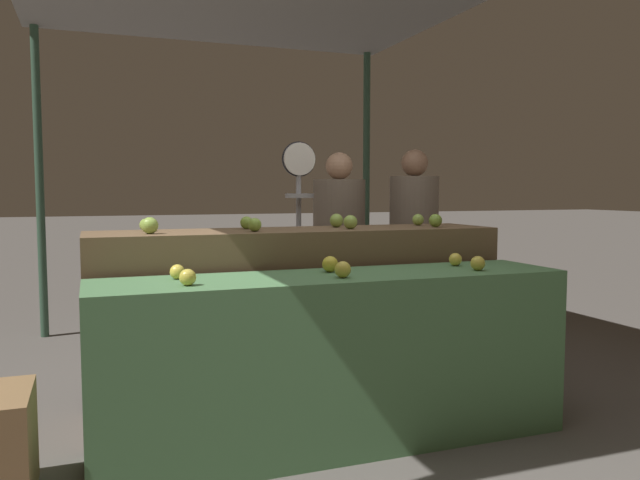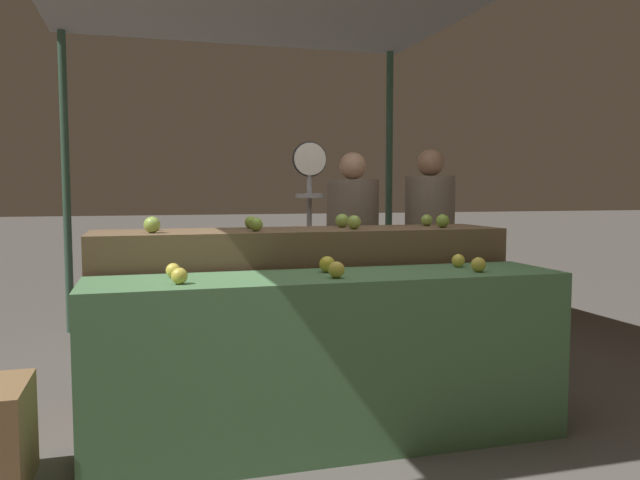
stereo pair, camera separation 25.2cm
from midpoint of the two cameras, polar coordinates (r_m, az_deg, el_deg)
ground_plane at (r=3.33m, az=3.35°, el=-18.06°), size 60.00×60.00×0.00m
display_counter_front at (r=3.19m, az=3.39°, el=-10.90°), size 2.38×0.55×0.86m
display_counter_back at (r=3.72m, az=0.30°, el=-7.12°), size 2.38×0.55×1.05m
apple_front_0 at (r=2.83m, az=-10.27°, el=-3.26°), size 0.07×0.07×0.07m
apple_front_1 at (r=2.98m, az=3.94°, el=-2.74°), size 0.08×0.08×0.08m
apple_front_2 at (r=3.33m, az=16.41°, el=-2.19°), size 0.08×0.08×0.08m
apple_front_3 at (r=3.04m, az=-10.99°, el=-2.76°), size 0.07×0.07×0.07m
apple_front_4 at (r=3.19m, az=2.93°, el=-2.24°), size 0.08×0.08×0.08m
apple_front_5 at (r=3.51m, az=14.55°, el=-1.85°), size 0.07×0.07×0.07m
apple_back_0 at (r=3.40m, az=-13.08°, el=1.36°), size 0.09×0.09×0.09m
apple_back_1 at (r=3.46m, az=-3.80°, el=1.42°), size 0.08×0.08×0.08m
apple_back_2 at (r=3.65m, az=5.11°, el=1.63°), size 0.08×0.08×0.08m
apple_back_3 at (r=3.89m, az=12.98°, el=1.70°), size 0.08×0.08×0.08m
apple_back_4 at (r=3.62m, az=-13.28°, el=1.41°), size 0.07×0.07×0.07m
apple_back_5 at (r=3.69m, az=-4.40°, el=1.60°), size 0.07×0.07×0.07m
apple_back_6 at (r=3.82m, az=3.92°, el=1.78°), size 0.08×0.08×0.08m
apple_back_7 at (r=4.06m, az=11.50°, el=1.79°), size 0.07×0.07×0.07m
produce_scale at (r=4.34m, az=0.71°, el=2.91°), size 0.24×0.20×1.62m
person_vendor_at_scale at (r=4.75m, az=4.51°, el=-0.15°), size 0.50×0.50×1.57m
person_customer_left at (r=4.96m, az=11.41°, el=0.23°), size 0.51×0.51×1.60m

